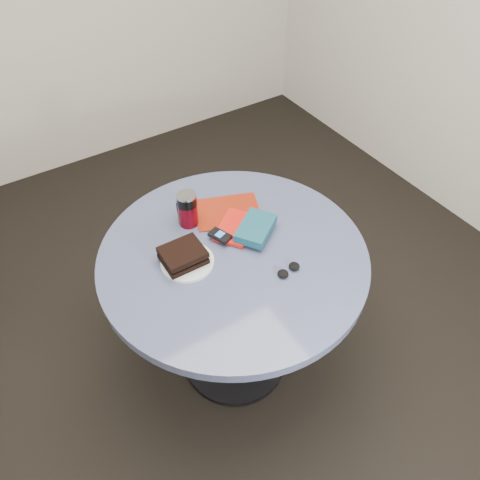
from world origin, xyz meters
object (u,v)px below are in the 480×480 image
pepper_grinder (182,212)px  red_book (236,227)px  plate (187,262)px  headphones (289,270)px  novel (256,228)px  soda_can (188,209)px  magazine (227,212)px  table (234,281)px  mp3_player (220,236)px  sandwich (183,255)px

pepper_grinder → red_book: pepper_grinder is taller
plate → headphones: (0.28, -0.23, 0.00)m
pepper_grinder → novel: 0.29m
soda_can → magazine: 0.18m
soda_can → pepper_grinder: (-0.01, 0.02, -0.03)m
magazine → pepper_grinder: bearing=-173.8°
table → novel: novel is taller
mp3_player → table: bearing=-84.1°
sandwich → red_book: (0.25, 0.04, -0.03)m
magazine → soda_can: bearing=-168.0°
pepper_grinder → plate: bearing=-113.7°
magazine → red_book: red_book is taller
pepper_grinder → novel: size_ratio=0.53×
novel → headphones: 0.22m
magazine → novel: novel is taller
pepper_grinder → headphones: pepper_grinder is taller
pepper_grinder → mp3_player: bearing=-68.4°
headphones → plate: bearing=140.7°
magazine → novel: size_ratio=1.49×
soda_can → pepper_grinder: size_ratio=1.56×
plate → magazine: 0.31m
magazine → novel: 0.18m
soda_can → sandwich: bearing=-123.3°
table → plate: bearing=165.1°
plate → pepper_grinder: bearing=66.3°
plate → mp3_player: mp3_player is taller
pepper_grinder → red_book: size_ratio=0.49×
red_book → headphones: size_ratio=1.87×
table → red_book: size_ratio=5.39×
sandwich → magazine: (0.28, 0.15, -0.04)m
sandwich → soda_can: soda_can is taller
pepper_grinder → red_book: bearing=-45.6°
headphones → soda_can: bearing=113.0°
sandwich → novel: (0.30, -0.02, -0.00)m
red_book → novel: 0.08m
pepper_grinder → magazine: pepper_grinder is taller
soda_can → headphones: (0.18, -0.42, -0.06)m
soda_can → red_book: (0.13, -0.13, -0.06)m
soda_can → red_book: size_ratio=0.77×
red_book → headphones: (0.04, -0.28, -0.00)m
mp3_player → sandwich: bearing=-171.3°
mp3_player → pepper_grinder: bearing=111.6°
table → red_book: (0.07, 0.10, 0.18)m
pepper_grinder → magazine: 0.19m
table → plate: 0.24m
pepper_grinder → magazine: bearing=-14.9°
table → mp3_player: bearing=95.9°
sandwich → pepper_grinder: 0.22m
table → mp3_player: 0.21m
table → pepper_grinder: bearing=106.8°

